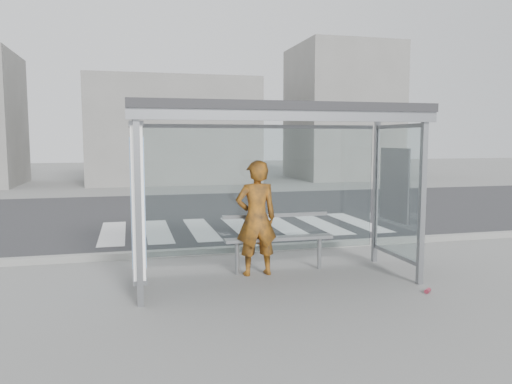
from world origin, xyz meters
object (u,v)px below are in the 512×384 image
at_px(bus_shelter, 250,149).
at_px(person, 256,218).
at_px(soda_can, 428,291).
at_px(bench, 279,238).

height_order(bus_shelter, person, bus_shelter).
xyz_separation_m(person, soda_can, (2.07, -1.49, -0.87)).
bearing_deg(person, bus_shelter, 60.10).
bearing_deg(bench, bus_shelter, -142.55).
bearing_deg(bus_shelter, soda_can, -27.68).
xyz_separation_m(bus_shelter, soda_can, (2.24, -1.18, -1.95)).
bearing_deg(bus_shelter, bench, 37.45).
xyz_separation_m(bench, soda_can, (1.67, -1.61, -0.51)).
bearing_deg(person, bench, -165.64).
height_order(person, bench, person).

